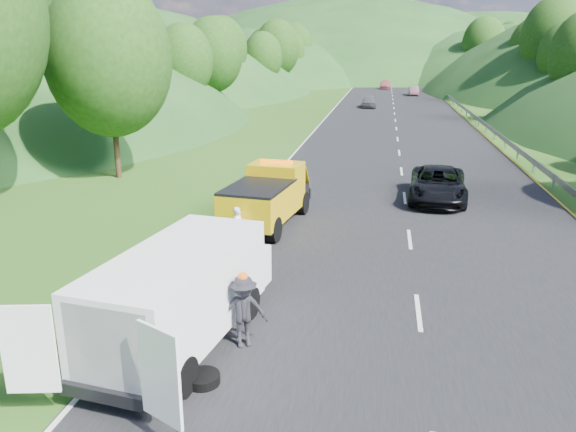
% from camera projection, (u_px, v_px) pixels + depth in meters
% --- Properties ---
extents(ground, '(320.00, 320.00, 0.00)m').
position_uv_depth(ground, '(315.00, 276.00, 17.17)').
color(ground, '#38661E').
rests_on(ground, ground).
extents(road_surface, '(14.00, 200.00, 0.02)m').
position_uv_depth(road_surface, '(395.00, 120.00, 54.48)').
color(road_surface, black).
rests_on(road_surface, ground).
extents(guardrail, '(0.06, 140.00, 1.52)m').
position_uv_depth(guardrail, '(458.00, 109.00, 65.13)').
color(guardrail, gray).
rests_on(guardrail, ground).
extents(tree_line_left, '(14.00, 140.00, 14.00)m').
position_uv_depth(tree_line_left, '(230.00, 100.00, 76.89)').
color(tree_line_left, '#2F5B1B').
rests_on(tree_line_left, ground).
extents(tree_line_right, '(14.00, 140.00, 14.00)m').
position_uv_depth(tree_line_right, '(555.00, 105.00, 70.19)').
color(tree_line_right, '#2F5B1B').
rests_on(tree_line_right, ground).
extents(hills_backdrop, '(201.00, 288.60, 44.00)m').
position_uv_depth(hills_backdrop, '(404.00, 76.00, 143.40)').
color(hills_backdrop, '#2D5B23').
rests_on(hills_backdrop, ground).
extents(tow_truck, '(2.76, 5.80, 2.40)m').
position_uv_depth(tow_truck, '(268.00, 196.00, 21.91)').
color(tow_truck, black).
rests_on(tow_truck, ground).
extents(white_van, '(3.81, 7.03, 2.38)m').
position_uv_depth(white_van, '(182.00, 291.00, 12.88)').
color(white_van, black).
rests_on(white_van, ground).
extents(woman, '(0.50, 0.62, 1.51)m').
position_uv_depth(woman, '(239.00, 249.00, 19.48)').
color(woman, silver).
rests_on(woman, ground).
extents(child, '(0.50, 0.42, 0.93)m').
position_uv_depth(child, '(255.00, 279.00, 16.95)').
color(child, tan).
rests_on(child, ground).
extents(worker, '(1.30, 1.08, 1.74)m').
position_uv_depth(worker, '(244.00, 346.00, 13.15)').
color(worker, black).
rests_on(worker, ground).
extents(suitcase, '(0.37, 0.22, 0.58)m').
position_uv_depth(suitcase, '(161.00, 252.00, 18.36)').
color(suitcase, '#615E48').
rests_on(suitcase, ground).
extents(spare_tire, '(0.73, 0.73, 0.20)m').
position_uv_depth(spare_tire, '(203.00, 384.00, 11.66)').
color(spare_tire, black).
rests_on(spare_tire, ground).
extents(passing_suv, '(2.88, 5.53, 1.49)m').
position_uv_depth(passing_suv, '(437.00, 200.00, 25.79)').
color(passing_suv, black).
rests_on(passing_suv, ground).
extents(dist_car_a, '(1.69, 4.19, 1.43)m').
position_uv_depth(dist_car_a, '(369.00, 108.00, 66.43)').
color(dist_car_a, '#46464B').
rests_on(dist_car_a, ground).
extents(dist_car_b, '(1.36, 3.89, 1.28)m').
position_uv_depth(dist_car_b, '(414.00, 96.00, 83.77)').
color(dist_car_b, brown).
rests_on(dist_car_b, ground).
extents(dist_car_c, '(1.97, 4.86, 1.41)m').
position_uv_depth(dist_car_c, '(385.00, 89.00, 97.46)').
color(dist_car_c, '#AC565A').
rests_on(dist_car_c, ground).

